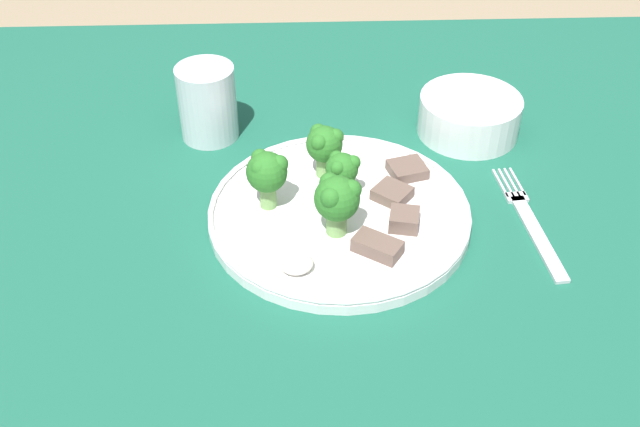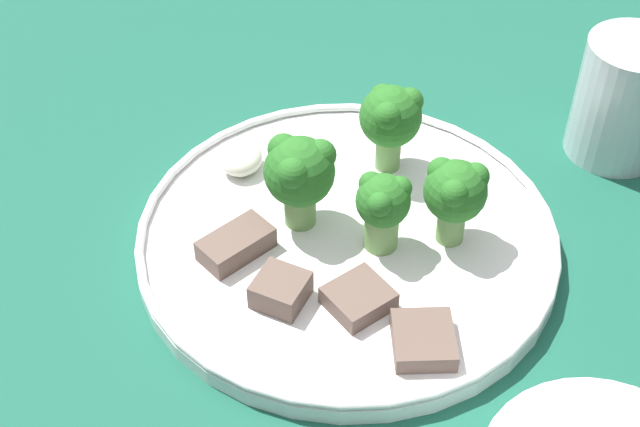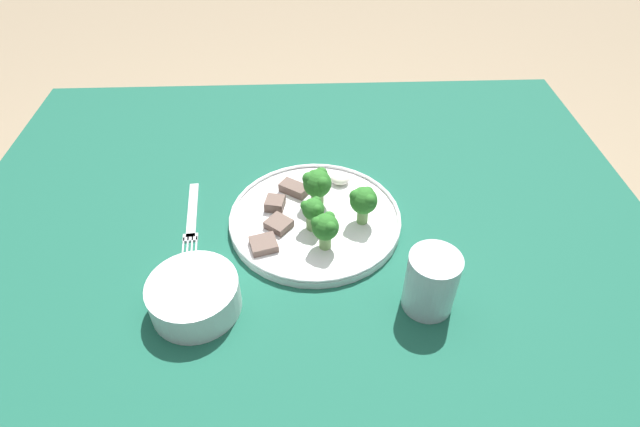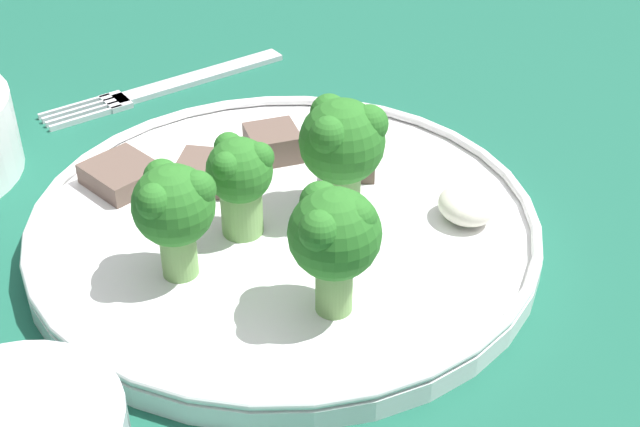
# 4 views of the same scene
# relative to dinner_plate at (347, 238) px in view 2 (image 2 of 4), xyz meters

# --- Properties ---
(table) EXTENTS (1.16, 0.97, 0.75)m
(table) POSITION_rel_dinner_plate_xyz_m (0.02, 0.01, -0.11)
(table) COLOR #195642
(table) RESTS_ON ground_plane
(dinner_plate) EXTENTS (0.28, 0.28, 0.02)m
(dinner_plate) POSITION_rel_dinner_plate_xyz_m (0.00, 0.00, 0.00)
(dinner_plate) COLOR white
(dinner_plate) RESTS_ON table
(drinking_glass) EXTENTS (0.07, 0.07, 0.09)m
(drinking_glass) POSITION_rel_dinner_plate_xyz_m (-0.15, 0.17, 0.03)
(drinking_glass) COLOR silver
(drinking_glass) RESTS_ON table
(broccoli_floret_near_rim_left) EXTENTS (0.04, 0.04, 0.06)m
(broccoli_floret_near_rim_left) POSITION_rel_dinner_plate_xyz_m (0.00, 0.02, 0.04)
(broccoli_floret_near_rim_left) COLOR #709E56
(broccoli_floret_near_rim_left) RESTS_ON dinner_plate
(broccoli_floret_center_left) EXTENTS (0.04, 0.04, 0.06)m
(broccoli_floret_center_left) POSITION_rel_dinner_plate_xyz_m (-0.01, 0.07, 0.04)
(broccoli_floret_center_left) COLOR #709E56
(broccoli_floret_center_left) RESTS_ON dinner_plate
(broccoli_floret_back_left) EXTENTS (0.05, 0.05, 0.07)m
(broccoli_floret_back_left) POSITION_rel_dinner_plate_xyz_m (-0.01, -0.03, 0.05)
(broccoli_floret_back_left) COLOR #709E56
(broccoli_floret_back_left) RESTS_ON dinner_plate
(broccoli_floret_front_left) EXTENTS (0.04, 0.04, 0.07)m
(broccoli_floret_front_left) POSITION_rel_dinner_plate_xyz_m (-0.08, 0.01, 0.05)
(broccoli_floret_front_left) COLOR #709E56
(broccoli_floret_front_left) RESTS_ON dinner_plate
(meat_slice_front_slice) EXTENTS (0.05, 0.05, 0.01)m
(meat_slice_front_slice) POSITION_rel_dinner_plate_xyz_m (0.08, 0.06, 0.01)
(meat_slice_front_slice) COLOR brown
(meat_slice_front_slice) RESTS_ON dinner_plate
(meat_slice_middle_slice) EXTENTS (0.05, 0.05, 0.02)m
(meat_slice_middle_slice) POSITION_rel_dinner_plate_xyz_m (0.03, -0.07, 0.01)
(meat_slice_middle_slice) COLOR brown
(meat_slice_middle_slice) RESTS_ON dinner_plate
(meat_slice_rear_slice) EXTENTS (0.05, 0.05, 0.01)m
(meat_slice_rear_slice) POSITION_rel_dinner_plate_xyz_m (0.06, 0.02, 0.01)
(meat_slice_rear_slice) COLOR brown
(meat_slice_rear_slice) RESTS_ON dinner_plate
(meat_slice_edge_slice) EXTENTS (0.04, 0.04, 0.02)m
(meat_slice_edge_slice) POSITION_rel_dinner_plate_xyz_m (0.07, -0.03, 0.01)
(meat_slice_edge_slice) COLOR brown
(meat_slice_edge_slice) RESTS_ON dinner_plate
(sauce_dollop) EXTENTS (0.03, 0.03, 0.02)m
(sauce_dollop) POSITION_rel_dinner_plate_xyz_m (-0.05, -0.09, 0.01)
(sauce_dollop) COLOR silver
(sauce_dollop) RESTS_ON dinner_plate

